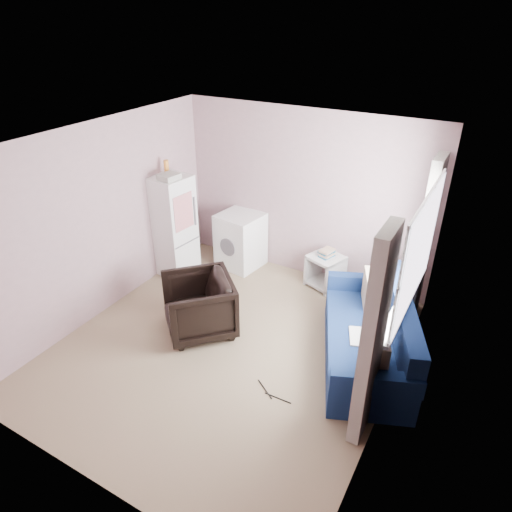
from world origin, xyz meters
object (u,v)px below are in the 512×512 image
(side_table, at_px, (325,269))
(sofa, at_px, (371,339))
(fridge, at_px, (173,225))
(armchair, at_px, (199,303))
(washing_machine, at_px, (241,239))

(side_table, distance_m, sofa, 1.68)
(fridge, distance_m, sofa, 3.33)
(armchair, distance_m, washing_machine, 1.76)
(side_table, bearing_deg, sofa, -50.04)
(side_table, bearing_deg, armchair, -118.80)
(sofa, bearing_deg, side_table, 107.86)
(fridge, distance_m, washing_machine, 1.07)
(washing_machine, height_order, sofa, washing_machine)
(fridge, distance_m, side_table, 2.35)
(armchair, distance_m, sofa, 2.12)
(washing_machine, bearing_deg, side_table, 11.11)
(washing_machine, height_order, side_table, washing_machine)
(side_table, height_order, sofa, sofa)
(fridge, xyz_separation_m, sofa, (3.25, -0.55, -0.47))
(side_table, bearing_deg, fridge, -161.22)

